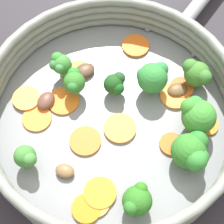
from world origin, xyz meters
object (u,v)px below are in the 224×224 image
object	(u,v)px
carrot_slice_2	(26,99)
broccoli_floret_5	(151,76)
carrot_slice_12	(175,96)
carrot_slice_1	(120,128)
carrot_slice_0	(136,46)
broccoli_floret_1	(197,74)
mushroom_piece_0	(46,101)
broccoli_floret_2	(197,115)
carrot_slice_8	(63,101)
broccoli_floret_3	(115,84)
skillet	(112,119)
carrot_slice_11	(182,88)
carrot_slice_3	(100,193)
carrot_slice_7	(96,203)
mushroom_piece_3	(177,90)
broccoli_floret_6	(26,158)
carrot_slice_9	(207,125)
carrot_slice_5	(79,71)
broccoli_floret_0	(74,82)
broccoli_floret_7	(137,201)
carrot_slice_6	(87,142)
broccoli_floret_4	(192,152)
carrot_slice_13	(172,144)
mushroom_piece_1	(65,171)
mushroom_piece_2	(85,71)
carrot_slice_10	(37,118)
carrot_slice_4	(86,209)
broccoli_floret_8	(61,64)

from	to	relation	value
carrot_slice_2	broccoli_floret_5	world-z (taller)	broccoli_floret_5
carrot_slice_12	carrot_slice_1	bearing A→B (deg)	-13.18
carrot_slice_0	broccoli_floret_1	xyz separation A→B (m)	(-0.01, 0.11, 0.03)
carrot_slice_12	mushroom_piece_0	bearing A→B (deg)	-42.65
broccoli_floret_2	carrot_slice_8	bearing A→B (deg)	-58.03
carrot_slice_0	broccoli_floret_3	xyz separation A→B (m)	(0.08, 0.03, 0.02)
skillet	carrot_slice_11	xyz separation A→B (m)	(-0.10, 0.04, 0.01)
carrot_slice_3	broccoli_floret_1	bearing A→B (deg)	-175.47
carrot_slice_3	broccoli_floret_3	size ratio (longest dim) A/B	1.15
carrot_slice_7	mushroom_piece_3	xyz separation A→B (m)	(-0.20, -0.03, 0.00)
skillet	mushroom_piece_3	bearing A→B (deg)	157.16
carrot_slice_0	broccoli_floret_6	world-z (taller)	broccoli_floret_6
carrot_slice_9	mushroom_piece_3	bearing A→B (deg)	-101.66
carrot_slice_5	carrot_slice_0	bearing A→B (deg)	161.83
carrot_slice_5	broccoli_floret_0	xyz separation A→B (m)	(0.03, 0.02, 0.03)
mushroom_piece_0	carrot_slice_5	bearing A→B (deg)	-174.94
broccoli_floret_1	broccoli_floret_5	bearing A→B (deg)	-39.58
carrot_slice_9	carrot_slice_5	bearing A→B (deg)	-72.39
carrot_slice_7	mushroom_piece_0	bearing A→B (deg)	-109.01
carrot_slice_2	carrot_slice_3	distance (m)	0.18
carrot_slice_7	carrot_slice_11	xyz separation A→B (m)	(-0.21, -0.03, 0.00)
carrot_slice_8	broccoli_floret_3	distance (m)	0.08
carrot_slice_3	broccoli_floret_7	distance (m)	0.05
broccoli_floret_6	carrot_slice_6	bearing A→B (deg)	156.18
broccoli_floret_4	broccoli_floret_7	size ratio (longest dim) A/B	1.19
carrot_slice_5	carrot_slice_12	size ratio (longest dim) A/B	0.79
carrot_slice_6	carrot_slice_9	size ratio (longest dim) A/B	1.39
skillet	carrot_slice_0	xyz separation A→B (m)	(-0.11, -0.06, 0.01)
broccoli_floret_0	broccoli_floret_7	bearing A→B (deg)	70.54
carrot_slice_13	mushroom_piece_1	world-z (taller)	mushroom_piece_1
broccoli_floret_7	mushroom_piece_2	bearing A→B (deg)	-116.51
carrot_slice_2	carrot_slice_6	bearing A→B (deg)	96.87
carrot_slice_8	broccoli_floret_3	size ratio (longest dim) A/B	1.24
carrot_slice_7	mushroom_piece_2	size ratio (longest dim) A/B	1.16
broccoli_floret_1	mushroom_piece_3	world-z (taller)	broccoli_floret_1
broccoli_floret_0	broccoli_floret_5	bearing A→B (deg)	137.51
carrot_slice_10	broccoli_floret_4	size ratio (longest dim) A/B	0.78
carrot_slice_1	broccoli_floret_7	bearing A→B (deg)	53.99
carrot_slice_4	carrot_slice_10	world-z (taller)	carrot_slice_4
carrot_slice_8	carrot_slice_0	bearing A→B (deg)	176.43
broccoli_floret_1	broccoli_floret_6	distance (m)	0.26
mushroom_piece_3	carrot_slice_1	bearing A→B (deg)	-10.67
carrot_slice_6	mushroom_piece_2	bearing A→B (deg)	-132.68
carrot_slice_5	mushroom_piece_0	world-z (taller)	mushroom_piece_0
broccoli_floret_4	carrot_slice_3	bearing A→B (deg)	-24.39
carrot_slice_11	broccoli_floret_8	distance (m)	0.18
carrot_slice_11	mushroom_piece_1	world-z (taller)	mushroom_piece_1
broccoli_floret_1	broccoli_floret_8	world-z (taller)	same
carrot_slice_11	broccoli_floret_3	distance (m)	0.10
broccoli_floret_3	mushroom_piece_1	distance (m)	0.14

